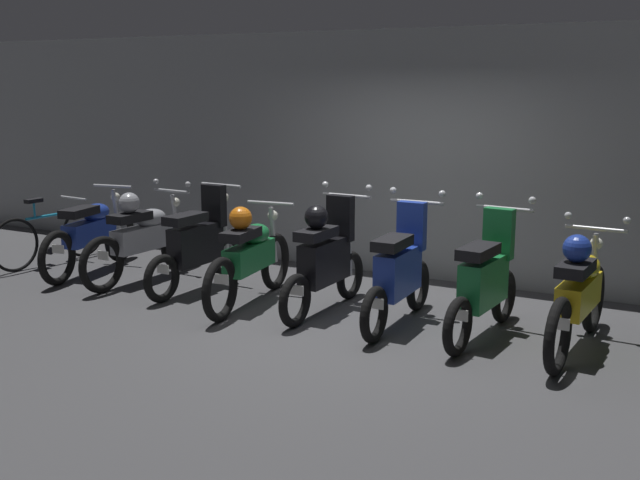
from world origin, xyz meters
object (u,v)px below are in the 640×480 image
at_px(motorbike_slot_1, 143,237).
at_px(motorbike_slot_5, 400,272).
at_px(motorbike_slot_0, 91,233).
at_px(motorbike_slot_4, 325,258).
at_px(motorbike_slot_7, 579,293).
at_px(motorbike_slot_2, 198,245).
at_px(motorbike_slot_3, 250,256).
at_px(motorbike_slot_6, 485,282).
at_px(bicycle, 50,237).

bearing_deg(motorbike_slot_1, motorbike_slot_5, -2.34).
bearing_deg(motorbike_slot_5, motorbike_slot_0, 178.07).
bearing_deg(motorbike_slot_4, motorbike_slot_7, 0.03).
height_order(motorbike_slot_2, motorbike_slot_5, motorbike_slot_5).
bearing_deg(motorbike_slot_2, motorbike_slot_3, -13.63).
bearing_deg(motorbike_slot_1, motorbike_slot_6, -1.54).
xyz_separation_m(motorbike_slot_4, motorbike_slot_6, (1.68, -0.01, -0.04)).
xyz_separation_m(motorbike_slot_3, motorbike_slot_6, (2.52, 0.12, 0.00)).
distance_m(motorbike_slot_0, motorbike_slot_3, 2.53).
bearing_deg(bicycle, motorbike_slot_6, -1.80).
relative_size(motorbike_slot_2, motorbike_slot_6, 1.00).
xyz_separation_m(motorbike_slot_5, motorbike_slot_7, (1.68, 0.04, 0.00)).
distance_m(motorbike_slot_4, motorbike_slot_6, 1.68).
bearing_deg(bicycle, motorbike_slot_3, -5.30).
bearing_deg(motorbike_slot_4, motorbike_slot_5, -2.46).
relative_size(motorbike_slot_1, motorbike_slot_4, 1.16).
bearing_deg(motorbike_slot_3, motorbike_slot_6, 2.81).
distance_m(motorbike_slot_3, motorbike_slot_7, 3.35).
height_order(motorbike_slot_5, motorbike_slot_6, same).
xyz_separation_m(motorbike_slot_1, motorbike_slot_6, (4.19, -0.11, -0.00)).
bearing_deg(motorbike_slot_4, motorbike_slot_0, 178.20).
distance_m(motorbike_slot_1, motorbike_slot_6, 4.19).
bearing_deg(motorbike_slot_7, motorbike_slot_4, -179.97).
bearing_deg(motorbike_slot_4, bicycle, 177.63).
xyz_separation_m(motorbike_slot_6, motorbike_slot_7, (0.83, 0.01, 0.00)).
xyz_separation_m(motorbike_slot_0, motorbike_slot_6, (5.03, -0.12, 0.04)).
height_order(motorbike_slot_6, bicycle, motorbike_slot_6).
distance_m(motorbike_slot_2, bicycle, 2.48).
bearing_deg(motorbike_slot_6, motorbike_slot_4, 179.59).
distance_m(motorbike_slot_4, motorbike_slot_7, 2.51).
height_order(motorbike_slot_0, bicycle, motorbike_slot_0).
height_order(motorbike_slot_0, motorbike_slot_2, motorbike_slot_2).
distance_m(motorbike_slot_0, motorbike_slot_2, 1.68).
relative_size(motorbike_slot_3, motorbike_slot_5, 1.16).
height_order(motorbike_slot_1, motorbike_slot_7, same).
bearing_deg(motorbike_slot_6, motorbike_slot_5, -178.36).
relative_size(motorbike_slot_6, bicycle, 0.98).
bearing_deg(motorbike_slot_5, motorbike_slot_2, 177.65).
height_order(motorbike_slot_3, motorbike_slot_7, motorbike_slot_7).
bearing_deg(motorbike_slot_5, bicycle, 177.62).
xyz_separation_m(motorbike_slot_5, bicycle, (-4.98, 0.21, -0.17)).
relative_size(motorbike_slot_4, bicycle, 0.98).
relative_size(motorbike_slot_4, motorbike_slot_7, 0.86).
xyz_separation_m(motorbike_slot_2, bicycle, (-2.47, 0.10, -0.16)).
bearing_deg(motorbike_slot_1, motorbike_slot_7, -1.13).
bearing_deg(motorbike_slot_4, motorbike_slot_6, -0.41).
bearing_deg(motorbike_slot_7, motorbike_slot_0, 178.98).
bearing_deg(motorbike_slot_2, motorbike_slot_1, 177.72).
distance_m(motorbike_slot_1, motorbike_slot_7, 5.03).
relative_size(motorbike_slot_5, motorbike_slot_7, 0.86).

